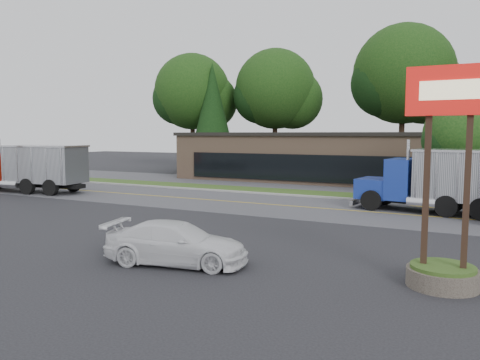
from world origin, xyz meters
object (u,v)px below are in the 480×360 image
at_px(rally_car, 177,243).
at_px(dump_truck_blue, 440,179).
at_px(bilo_sign, 445,214).
at_px(dump_truck_red, 31,167).

bearing_deg(rally_car, dump_truck_blue, -38.11).
relative_size(dump_truck_blue, rally_car, 1.69).
bearing_deg(bilo_sign, rally_car, -169.56).
xyz_separation_m(dump_truck_red, dump_truck_blue, (26.64, 3.72, -0.01)).
distance_m(dump_truck_red, dump_truck_blue, 26.89).
bearing_deg(dump_truck_red, dump_truck_blue, 179.92).
distance_m(bilo_sign, dump_truck_blue, 12.85).
distance_m(dump_truck_red, rally_car, 22.55).
relative_size(dump_truck_red, rally_car, 2.09).
relative_size(bilo_sign, dump_truck_red, 0.61).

